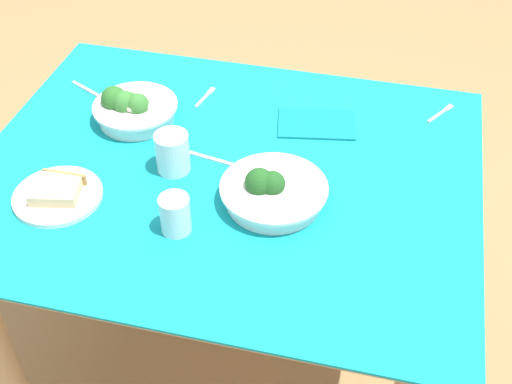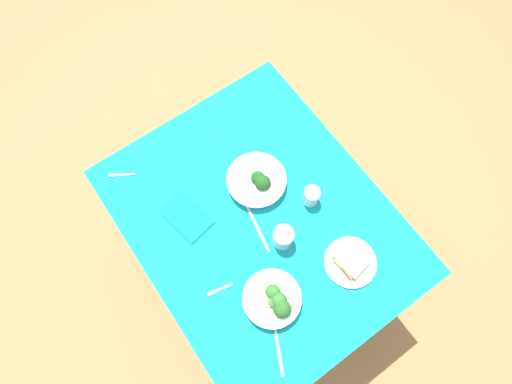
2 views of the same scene
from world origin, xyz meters
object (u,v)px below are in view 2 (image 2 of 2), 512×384
object	(u,v)px
bread_side_plate	(350,262)
water_glass_side	(311,196)
napkin_folded_upper	(187,217)
table_knife_right	(257,228)
broccoli_bowl_far	(257,181)
water_glass_center	(283,237)
table_knife_left	(279,350)
fork_by_near_bowl	(219,290)
fork_by_far_bowl	(121,175)
broccoli_bowl_near	(274,300)

from	to	relation	value
bread_side_plate	water_glass_side	distance (m)	0.30
water_glass_side	napkin_folded_upper	bearing A→B (deg)	-117.00
bread_side_plate	table_knife_right	size ratio (longest dim) A/B	0.96
broccoli_bowl_far	water_glass_center	distance (m)	0.26
water_glass_side	broccoli_bowl_far	bearing A→B (deg)	-143.46
table_knife_left	fork_by_near_bowl	bearing A→B (deg)	-142.70
water_glass_side	fork_by_near_bowl	distance (m)	0.52
fork_by_far_bowl	bread_side_plate	bearing A→B (deg)	155.43
fork_by_far_bowl	water_glass_center	bearing A→B (deg)	154.41
table_knife_right	fork_by_far_bowl	bearing A→B (deg)	43.09
water_glass_center	broccoli_bowl_far	bearing A→B (deg)	166.99
broccoli_bowl_near	water_glass_center	distance (m)	0.24
water_glass_side	napkin_folded_upper	size ratio (longest dim) A/B	0.45
water_glass_center	fork_by_near_bowl	distance (m)	0.32
broccoli_bowl_far	table_knife_right	distance (m)	0.19
broccoli_bowl_far	bread_side_plate	distance (m)	0.49
broccoli_bowl_near	fork_by_far_bowl	xyz separation A→B (m)	(-0.79, -0.22, -0.03)
fork_by_far_bowl	broccoli_bowl_far	bearing A→B (deg)	173.23
water_glass_side	fork_by_far_bowl	xyz separation A→B (m)	(-0.55, -0.58, -0.04)
water_glass_side	table_knife_left	size ratio (longest dim) A/B	0.49
table_knife_left	table_knife_right	distance (m)	0.47
fork_by_far_bowl	table_knife_right	size ratio (longest dim) A/B	0.46
napkin_folded_upper	water_glass_center	bearing A→B (deg)	40.40
water_glass_side	napkin_folded_upper	distance (m)	0.51
table_knife_right	water_glass_center	bearing A→B (deg)	-142.16
fork_by_near_bowl	broccoli_bowl_far	bearing A→B (deg)	-132.12
napkin_folded_upper	bread_side_plate	bearing A→B (deg)	38.48
fork_by_near_bowl	table_knife_right	distance (m)	0.29
fork_by_far_bowl	table_knife_right	bearing A→B (deg)	155.20
fork_by_far_bowl	table_knife_right	distance (m)	0.62
fork_by_near_bowl	table_knife_left	bearing A→B (deg)	112.56
broccoli_bowl_near	fork_by_near_bowl	size ratio (longest dim) A/B	2.15
water_glass_center	table_knife_left	world-z (taller)	water_glass_center
broccoli_bowl_near	table_knife_right	distance (m)	0.29
broccoli_bowl_far	table_knife_right	xyz separation A→B (m)	(0.16, -0.11, -0.03)
water_glass_center	table_knife_right	size ratio (longest dim) A/B	0.47
table_knife_right	broccoli_bowl_near	bearing A→B (deg)	166.75
broccoli_bowl_far	table_knife_left	world-z (taller)	broccoli_bowl_far
broccoli_bowl_far	broccoli_bowl_near	world-z (taller)	broccoli_bowl_near
table_knife_left	table_knife_right	bearing A→B (deg)	-179.29
fork_by_far_bowl	table_knife_left	size ratio (longest dim) A/B	0.54
fork_by_near_bowl	napkin_folded_upper	bearing A→B (deg)	-88.05
bread_side_plate	table_knife_right	distance (m)	0.39
bread_side_plate	water_glass_side	bearing A→B (deg)	173.63
broccoli_bowl_far	fork_by_near_bowl	world-z (taller)	broccoli_bowl_far
broccoli_bowl_near	napkin_folded_upper	size ratio (longest dim) A/B	1.11
bread_side_plate	broccoli_bowl_far	bearing A→B (deg)	-167.94
table_knife_left	table_knife_right	size ratio (longest dim) A/B	0.85
water_glass_side	table_knife_left	world-z (taller)	water_glass_side
water_glass_center	table_knife_right	distance (m)	0.12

